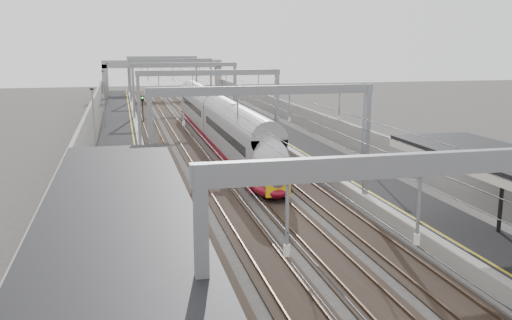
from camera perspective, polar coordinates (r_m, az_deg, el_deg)
platform_left at (r=54.68m, az=-13.36°, el=1.35°), size 4.00×120.00×1.00m
platform_right at (r=56.90m, az=2.97°, el=2.04°), size 4.00×120.00×1.00m
tracks at (r=55.31m, az=-5.02°, el=1.26°), size 11.40×140.00×0.20m
overhead_line at (r=61.09m, az=-6.04°, el=7.98°), size 13.00×140.00×6.60m
canopy_left at (r=12.80m, az=-13.83°, el=-10.88°), size 4.40×30.00×4.24m
overbridge at (r=109.24m, az=-9.32°, el=9.01°), size 22.00×2.20×6.90m
wall_left at (r=54.62m, az=-16.77°, el=2.33°), size 0.30×120.00×3.20m
wall_right at (r=57.70m, az=6.04°, el=3.23°), size 0.30×120.00×3.20m
train at (r=55.73m, az=-3.61°, el=3.36°), size 2.51×45.76×3.98m
signal_green at (r=73.43m, az=-11.28°, el=5.50°), size 0.32×0.32×3.48m
signal_red_near at (r=79.96m, az=-5.39°, el=6.15°), size 0.32×0.32×3.48m
signal_red_far at (r=79.68m, az=-3.75°, el=6.15°), size 0.32×0.32×3.48m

